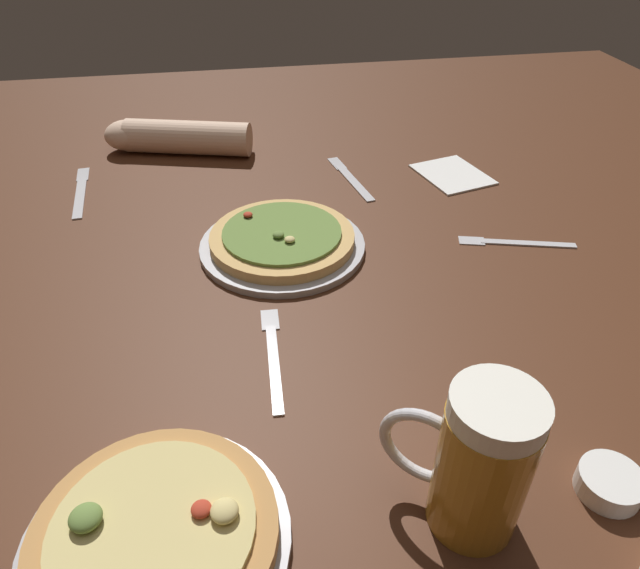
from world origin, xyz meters
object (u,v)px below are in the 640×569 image
(knife_right, at_px, (350,177))
(beer_mug_dark, at_px, (478,462))
(knife_spare, at_px, (81,191))
(pizza_plate_far, at_px, (282,241))
(fork_left, at_px, (273,353))
(fork_spare, at_px, (514,242))
(ramekin_butter, at_px, (610,483))
(napkin_folded, at_px, (452,174))
(pizza_plate_near, at_px, (155,537))
(diner_arm, at_px, (172,137))

(knife_right, bearing_deg, beer_mug_dark, -93.63)
(knife_spare, bearing_deg, beer_mug_dark, -58.18)
(pizza_plate_far, height_order, fork_left, pizza_plate_far)
(pizza_plate_far, xyz_separation_m, fork_spare, (0.40, -0.05, -0.01))
(knife_right, relative_size, knife_spare, 0.95)
(pizza_plate_far, bearing_deg, ramekin_butter, -61.80)
(pizza_plate_far, relative_size, fork_left, 1.39)
(ramekin_butter, distance_m, fork_left, 0.42)
(pizza_plate_far, distance_m, napkin_folded, 0.45)
(fork_left, bearing_deg, pizza_plate_far, 80.21)
(pizza_plate_near, bearing_deg, fork_left, 60.53)
(beer_mug_dark, xyz_separation_m, diner_arm, (-0.32, 0.96, -0.05))
(knife_right, xyz_separation_m, diner_arm, (-0.36, 0.20, 0.03))
(pizza_plate_near, bearing_deg, ramekin_butter, -2.43)
(ramekin_butter, distance_m, fork_spare, 0.48)
(pizza_plate_far, relative_size, beer_mug_dark, 1.62)
(pizza_plate_near, relative_size, knife_right, 1.22)
(pizza_plate_far, height_order, diner_arm, diner_arm)
(ramekin_butter, bearing_deg, pizza_plate_near, 177.57)
(ramekin_butter, xyz_separation_m, fork_left, (-0.32, 0.27, -0.01))
(knife_spare, bearing_deg, diner_arm, 42.53)
(pizza_plate_near, distance_m, knife_right, 0.83)
(ramekin_butter, xyz_separation_m, napkin_folded, (0.11, 0.74, -0.01))
(beer_mug_dark, relative_size, diner_arm, 0.53)
(napkin_folded, xyz_separation_m, knife_right, (-0.22, 0.02, -0.00))
(fork_left, xyz_separation_m, knife_spare, (-0.33, 0.53, 0.00))
(fork_left, distance_m, knife_spare, 0.63)
(pizza_plate_near, height_order, diner_arm, diner_arm)
(knife_right, distance_m, fork_spare, 0.37)
(ramekin_butter, xyz_separation_m, knife_spare, (-0.65, 0.80, -0.01))
(beer_mug_dark, relative_size, ramekin_butter, 2.57)
(ramekin_butter, relative_size, knife_spare, 0.30)
(pizza_plate_near, xyz_separation_m, ramekin_butter, (0.46, -0.02, -0.00))
(napkin_folded, distance_m, diner_arm, 0.62)
(pizza_plate_near, xyz_separation_m, fork_left, (0.14, 0.25, -0.01))
(napkin_folded, bearing_deg, diner_arm, 159.07)
(beer_mug_dark, relative_size, knife_right, 0.81)
(fork_spare, bearing_deg, pizza_plate_far, 172.42)
(fork_left, height_order, knife_right, same)
(fork_left, relative_size, fork_spare, 1.02)
(pizza_plate_near, bearing_deg, napkin_folded, 51.71)
(pizza_plate_far, bearing_deg, beer_mug_dark, -76.78)
(beer_mug_dark, relative_size, fork_left, 0.86)
(diner_arm, bearing_deg, beer_mug_dark, -71.84)
(pizza_plate_near, xyz_separation_m, knife_spare, (-0.19, 0.78, -0.01))
(ramekin_butter, relative_size, fork_left, 0.33)
(diner_arm, bearing_deg, knife_spare, -137.47)
(knife_spare, relative_size, diner_arm, 0.68)
(fork_left, xyz_separation_m, diner_arm, (-0.15, 0.70, 0.03))
(pizza_plate_far, relative_size, fork_spare, 1.42)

